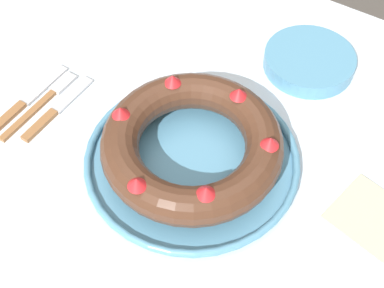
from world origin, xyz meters
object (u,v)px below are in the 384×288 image
Objects in this scene: side_bowl at (309,61)px; cake_knife at (54,112)px; fork at (44,101)px; napkin at (384,226)px; serving_dish at (192,159)px; serving_knife at (22,105)px; bundt_cake at (192,144)px.

cake_knife is at bearing -133.14° from side_bowl.
fork is 0.60m from napkin.
cake_knife is at bearing -170.98° from serving_dish.
serving_knife is at bearing -136.57° from side_bowl.
fork is at bearing -171.59° from napkin.
serving_knife is (-0.03, -0.03, 0.00)m from fork.
bundt_cake is at bearing 6.86° from cake_knife.
bundt_cake is 1.69× the size of side_bowl.
napkin is (0.24, -0.25, -0.01)m from side_bowl.
side_bowl is 1.10× the size of napkin.
fork reaches higher than napkin.
serving_dish is at bearing 6.57° from fork.
serving_dish is 0.32m from serving_knife.
side_bowl is (0.36, 0.34, 0.01)m from fork.
cake_knife is (-0.26, -0.04, -0.05)m from bundt_cake.
serving_knife is at bearing -133.20° from fork.
serving_dish is 2.06× the size of side_bowl.
cake_knife is at bearing -170.02° from napkin.
bundt_cake is 0.30m from fork.
bundt_cake is 1.68× the size of cake_knife.
side_bowl is at bearing 78.23° from bundt_cake.
side_bowl is (0.38, 0.36, 0.01)m from serving_knife.
serving_dish reaches higher than cake_knife.
serving_knife and cake_knife have the same top height.
bundt_cake is 0.31m from side_bowl.
napkin is at bearing 13.38° from serving_knife.
napkin is (0.30, 0.06, -0.05)m from bundt_cake.
bundt_cake is at bearing 13.11° from serving_knife.
bundt_cake is at bearing 6.56° from fork.
bundt_cake reaches higher than serving_knife.
side_bowl reaches higher than fork.
serving_dish is at bearing 6.87° from cake_knife.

